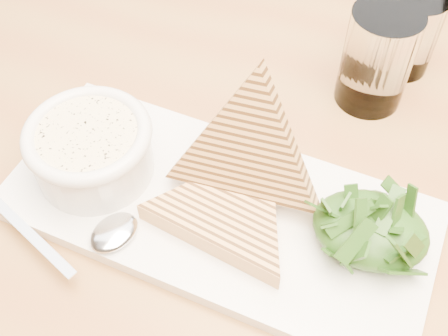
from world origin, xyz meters
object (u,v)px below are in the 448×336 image
(table_top, at_px, (327,270))
(platter, at_px, (218,209))
(glass_near, at_px, (377,59))
(glass_far, at_px, (410,34))
(soup_bowl, at_px, (93,154))

(table_top, relative_size, platter, 3.02)
(platter, distance_m, glass_near, 0.24)
(table_top, bearing_deg, glass_far, 83.95)
(platter, bearing_deg, glass_near, 60.80)
(platter, relative_size, soup_bowl, 3.55)
(soup_bowl, bearing_deg, glass_near, 39.26)
(platter, distance_m, soup_bowl, 0.14)
(soup_bowl, relative_size, glass_near, 1.00)
(soup_bowl, bearing_deg, table_top, -5.22)
(soup_bowl, xyz_separation_m, glass_far, (0.28, 0.27, 0.01))
(platter, height_order, glass_far, glass_far)
(glass_near, bearing_deg, table_top, -90.06)
(soup_bowl, bearing_deg, glass_far, 43.99)
(soup_bowl, height_order, glass_far, glass_far)
(table_top, bearing_deg, platter, 171.60)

